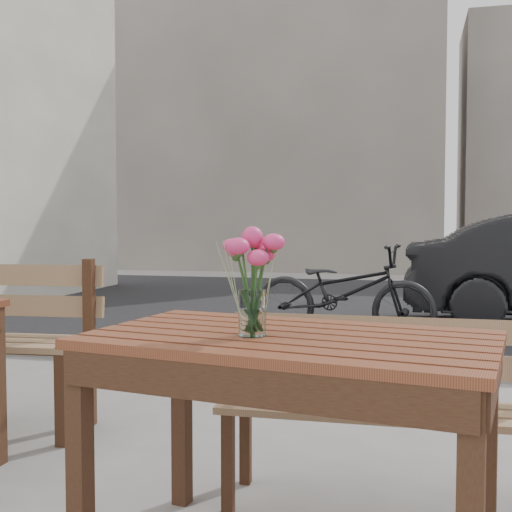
{
  "coord_description": "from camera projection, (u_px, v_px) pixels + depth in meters",
  "views": [
    {
      "loc": [
        0.35,
        -1.95,
        1.16
      ],
      "look_at": [
        -0.15,
        0.08,
        1.05
      ],
      "focal_mm": 45.0,
      "sensor_mm": 36.0,
      "label": 1
    }
  ],
  "objects": [
    {
      "name": "street",
      "position": [
        379.0,
        326.0,
        6.94
      ],
      "size": [
        30.0,
        8.12,
        0.12
      ],
      "color": "black",
      "rests_on": "ground"
    },
    {
      "name": "backdrop_buildings",
      "position": [
        407.0,
        123.0,
        15.77
      ],
      "size": [
        15.5,
        4.0,
        8.0
      ],
      "color": "slate",
      "rests_on": "ground"
    },
    {
      "name": "main_table",
      "position": [
        290.0,
        375.0,
        2.08
      ],
      "size": [
        1.39,
        0.95,
        0.79
      ],
      "rotation": [
        0.0,
        0.0,
        -0.17
      ],
      "color": "#5D2D18",
      "rests_on": "ground"
    },
    {
      "name": "main_bench",
      "position": [
        383.0,
        385.0,
        2.62
      ],
      "size": [
        1.31,
        0.41,
        0.81
      ],
      "rotation": [
        0.0,
        0.0,
        0.02
      ],
      "color": "olive",
      "rests_on": "ground"
    },
    {
      "name": "main_vase",
      "position": [
        252.0,
        268.0,
        2.05
      ],
      "size": [
        0.19,
        0.19,
        0.35
      ],
      "color": "white",
      "rests_on": "main_table"
    },
    {
      "name": "bicycle",
      "position": [
        343.0,
        292.0,
        6.27
      ],
      "size": [
        1.89,
        0.92,
        0.95
      ],
      "primitive_type": "imported",
      "rotation": [
        0.0,
        0.0,
        1.41
      ],
      "color": "black",
      "rests_on": "ground"
    }
  ]
}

